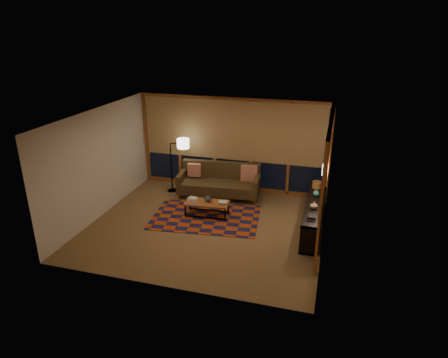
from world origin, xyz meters
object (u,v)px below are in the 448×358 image
(floor_lamp, at_px, (171,165))
(bookshelf, at_px, (314,214))
(coffee_table, at_px, (207,209))
(sofa, at_px, (219,182))

(floor_lamp, bearing_deg, bookshelf, -30.69)
(coffee_table, bearing_deg, floor_lamp, 135.77)
(coffee_table, bearing_deg, sofa, 88.18)
(coffee_table, height_order, floor_lamp, floor_lamp)
(sofa, height_order, floor_lamp, floor_lamp)
(sofa, distance_m, floor_lamp, 1.47)
(bookshelf, bearing_deg, sofa, 157.99)
(bookshelf, bearing_deg, floor_lamp, 164.84)
(coffee_table, relative_size, bookshelf, 0.41)
(floor_lamp, height_order, bookshelf, floor_lamp)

